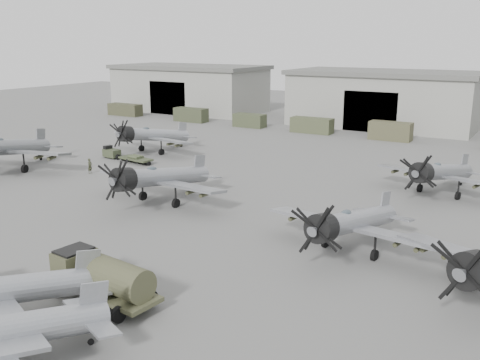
% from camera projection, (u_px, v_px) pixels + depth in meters
% --- Properties ---
extents(ground, '(220.00, 220.00, 0.00)m').
position_uv_depth(ground, '(97.00, 254.00, 34.15)').
color(ground, '#575755').
rests_on(ground, ground).
extents(hangar_left, '(29.00, 14.80, 8.70)m').
position_uv_depth(hangar_left, '(189.00, 88.00, 103.37)').
color(hangar_left, gray).
rests_on(hangar_left, ground).
extents(hangar_center, '(29.00, 14.80, 8.70)m').
position_uv_depth(hangar_center, '(384.00, 98.00, 84.43)').
color(hangar_center, gray).
rests_on(hangar_center, ground).
extents(support_truck_0, '(6.60, 2.20, 2.11)m').
position_uv_depth(support_truck_0, '(125.00, 110.00, 97.19)').
color(support_truck_0, '#3C3D27').
rests_on(support_truck_0, ground).
extents(support_truck_1, '(5.83, 2.20, 2.29)m').
position_uv_depth(support_truck_1, '(191.00, 115.00, 89.80)').
color(support_truck_1, '#393F29').
rests_on(support_truck_1, ground).
extents(support_truck_2, '(5.06, 2.20, 2.08)m').
position_uv_depth(support_truck_2, '(249.00, 120.00, 84.14)').
color(support_truck_2, '#3C422B').
rests_on(support_truck_2, ground).
extents(support_truck_3, '(6.21, 2.20, 2.24)m').
position_uv_depth(support_truck_3, '(312.00, 125.00, 78.82)').
color(support_truck_3, '#43492F').
rests_on(support_truck_3, ground).
extents(support_truck_4, '(5.69, 2.20, 2.51)m').
position_uv_depth(support_truck_4, '(390.00, 131.00, 72.98)').
color(support_truck_4, '#4A4931').
rests_on(support_truck_4, ground).
extents(aircraft_mid_0, '(13.78, 12.41, 5.50)m').
position_uv_depth(aircraft_mid_0, '(4.00, 148.00, 55.05)').
color(aircraft_mid_0, gray).
rests_on(aircraft_mid_0, ground).
extents(aircraft_mid_1, '(12.43, 11.19, 4.96)m').
position_uv_depth(aircraft_mid_1, '(157.00, 178.00, 44.06)').
color(aircraft_mid_1, '#92959A').
rests_on(aircraft_mid_1, ground).
extents(aircraft_mid_2, '(11.63, 10.47, 4.62)m').
position_uv_depth(aircraft_mid_2, '(350.00, 223.00, 33.65)').
color(aircraft_mid_2, '#9A9CA2').
rests_on(aircraft_mid_2, ground).
extents(aircraft_far_0, '(12.21, 10.99, 4.85)m').
position_uv_depth(aircraft_far_0, '(150.00, 135.00, 64.28)').
color(aircraft_far_0, '#9FA1A7').
rests_on(aircraft_far_0, ground).
extents(aircraft_far_1, '(11.58, 10.43, 4.61)m').
position_uv_depth(aircraft_far_1, '(440.00, 173.00, 46.46)').
color(aircraft_far_1, gray).
rests_on(aircraft_far_1, ground).
extents(fuel_tanker, '(6.64, 2.77, 2.49)m').
position_uv_depth(fuel_tanker, '(103.00, 275.00, 27.68)').
color(fuel_tanker, '#45462E').
rests_on(fuel_tanker, ground).
extents(tug_trailer, '(7.31, 2.24, 1.45)m').
position_uv_depth(tug_trailer, '(121.00, 155.00, 60.99)').
color(tug_trailer, '#3A412B').
rests_on(tug_trailer, ground).
extents(ground_crew, '(0.44, 0.62, 1.57)m').
position_uv_depth(ground_crew, '(90.00, 166.00, 54.67)').
color(ground_crew, '#363925').
rests_on(ground_crew, ground).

